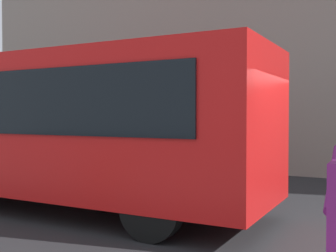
# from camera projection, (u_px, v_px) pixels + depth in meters

# --- Properties ---
(ground_plane) EXTENTS (60.00, 60.00, 0.00)m
(ground_plane) POSITION_uv_depth(u_px,v_px,m) (288.00, 232.00, 6.71)
(ground_plane) COLOR #232326
(red_bus) EXTENTS (9.05, 2.54, 3.08)m
(red_bus) POSITION_uv_depth(u_px,v_px,m) (51.00, 125.00, 8.58)
(red_bus) COLOR red
(red_bus) RESTS_ON ground_plane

